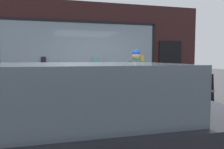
{
  "coord_description": "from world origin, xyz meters",
  "views": [
    {
      "loc": [
        -1.25,
        -5.06,
        1.47
      ],
      "look_at": [
        0.25,
        0.66,
        1.02
      ],
      "focal_mm": 35.0,
      "sensor_mm": 36.0,
      "label": 1
    }
  ],
  "objects_px": {
    "display_table_right": "(146,83)",
    "small_dog": "(121,105)",
    "parked_car": "(73,125)",
    "person_browsing": "(136,76)",
    "sandwich_board_sign": "(203,90)",
    "display_table_left": "(52,86)"
  },
  "relations": [
    {
      "from": "display_table_right",
      "to": "small_dog",
      "type": "relative_size",
      "value": 4.16
    },
    {
      "from": "parked_car",
      "to": "person_browsing",
      "type": "bearing_deg",
      "value": 58.3
    },
    {
      "from": "display_table_right",
      "to": "sandwich_board_sign",
      "type": "relative_size",
      "value": 2.43
    },
    {
      "from": "sandwich_board_sign",
      "to": "parked_car",
      "type": "height_order",
      "value": "parked_car"
    },
    {
      "from": "display_table_left",
      "to": "person_browsing",
      "type": "xyz_separation_m",
      "value": [
        2.15,
        -0.51,
        0.26
      ]
    },
    {
      "from": "display_table_left",
      "to": "display_table_right",
      "type": "relative_size",
      "value": 1.0
    },
    {
      "from": "person_browsing",
      "to": "small_dog",
      "type": "xyz_separation_m",
      "value": [
        -0.46,
        -0.18,
        -0.71
      ]
    },
    {
      "from": "small_dog",
      "to": "display_table_left",
      "type": "bearing_deg",
      "value": 42.33
    },
    {
      "from": "sandwich_board_sign",
      "to": "parked_car",
      "type": "distance_m",
      "value": 5.3
    },
    {
      "from": "display_table_right",
      "to": "parked_car",
      "type": "bearing_deg",
      "value": -123.93
    },
    {
      "from": "person_browsing",
      "to": "small_dog",
      "type": "distance_m",
      "value": 0.86
    },
    {
      "from": "display_table_right",
      "to": "small_dog",
      "type": "distance_m",
      "value": 1.26
    },
    {
      "from": "person_browsing",
      "to": "parked_car",
      "type": "height_order",
      "value": "person_browsing"
    },
    {
      "from": "small_dog",
      "to": "person_browsing",
      "type": "bearing_deg",
      "value": -93.58
    },
    {
      "from": "person_browsing",
      "to": "sandwich_board_sign",
      "type": "distance_m",
      "value": 2.33
    },
    {
      "from": "display_table_left",
      "to": "sandwich_board_sign",
      "type": "bearing_deg",
      "value": -3.62
    },
    {
      "from": "parked_car",
      "to": "display_table_right",
      "type": "bearing_deg",
      "value": 56.22
    },
    {
      "from": "small_dog",
      "to": "parked_car",
      "type": "xyz_separation_m",
      "value": [
        -1.44,
        -2.86,
        0.45
      ]
    },
    {
      "from": "person_browsing",
      "to": "parked_car",
      "type": "distance_m",
      "value": 3.6
    },
    {
      "from": "display_table_right",
      "to": "person_browsing",
      "type": "distance_m",
      "value": 0.77
    },
    {
      "from": "display_table_left",
      "to": "person_browsing",
      "type": "distance_m",
      "value": 2.23
    },
    {
      "from": "small_dog",
      "to": "parked_car",
      "type": "relative_size",
      "value": 0.14
    }
  ]
}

